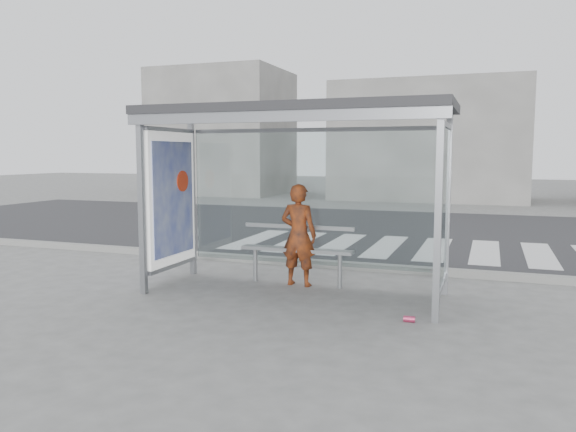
{
  "coord_description": "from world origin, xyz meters",
  "views": [
    {
      "loc": [
        2.55,
        -7.31,
        1.97
      ],
      "look_at": [
        -0.16,
        0.2,
        1.08
      ],
      "focal_mm": 35.0,
      "sensor_mm": 36.0,
      "label": 1
    }
  ],
  "objects_px": {
    "bus_shelter": "(271,153)",
    "bench": "(297,249)",
    "soda_can": "(409,319)",
    "person": "(299,235)"
  },
  "relations": [
    {
      "from": "bus_shelter",
      "to": "bench",
      "type": "distance_m",
      "value": 1.56
    },
    {
      "from": "bus_shelter",
      "to": "person",
      "type": "height_order",
      "value": "bus_shelter"
    },
    {
      "from": "bus_shelter",
      "to": "bench",
      "type": "height_order",
      "value": "bus_shelter"
    },
    {
      "from": "person",
      "to": "bench",
      "type": "distance_m",
      "value": 0.24
    },
    {
      "from": "bus_shelter",
      "to": "soda_can",
      "type": "relative_size",
      "value": 32.01
    },
    {
      "from": "soda_can",
      "to": "person",
      "type": "bearing_deg",
      "value": 144.19
    },
    {
      "from": "bus_shelter",
      "to": "person",
      "type": "distance_m",
      "value": 1.33
    },
    {
      "from": "person",
      "to": "bench",
      "type": "relative_size",
      "value": 0.88
    },
    {
      "from": "bus_shelter",
      "to": "soda_can",
      "type": "xyz_separation_m",
      "value": [
        2.08,
        -0.86,
        -1.95
      ]
    },
    {
      "from": "person",
      "to": "soda_can",
      "type": "xyz_separation_m",
      "value": [
        1.82,
        -1.32,
        -0.73
      ]
    }
  ]
}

